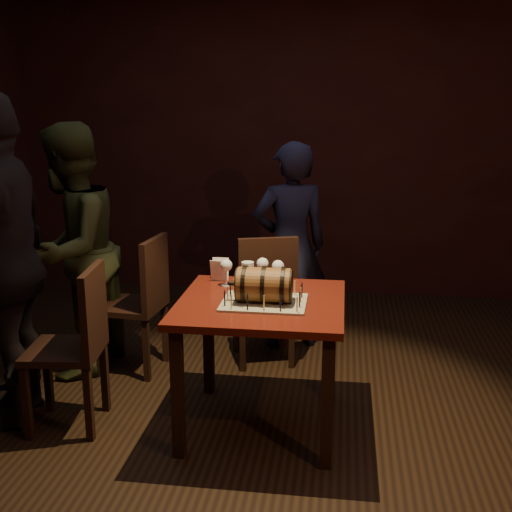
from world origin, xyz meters
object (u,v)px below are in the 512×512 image
person_back (290,246)px  wine_glass_right (278,268)px  chair_back (265,293)px  chair_left_rear (142,297)px  chair_left_front (78,339)px  pub_table (261,319)px  pint_of_ale (248,275)px  person_left_rear (72,251)px  person_left_front (5,262)px  wine_glass_left (226,266)px  wine_glass_mid (263,265)px  barrel_cake (264,285)px

person_back → wine_glass_right: bearing=70.7°
chair_back → person_back: person_back is taller
chair_left_rear → chair_left_front: bearing=-98.5°
pub_table → chair_back: (-0.08, 0.86, -0.12)m
chair_back → chair_left_front: (-0.93, -0.99, 0.00)m
wine_glass_right → chair_back: chair_back is taller
pint_of_ale → person_left_rear: (-1.23, 0.36, 0.01)m
person_left_front → person_left_rear: bearing=162.0°
pub_table → person_left_front: size_ratio=0.48×
pint_of_ale → person_left_rear: size_ratio=0.09×
chair_left_front → person_left_front: bearing=171.9°
person_back → pub_table: bearing=67.6°
chair_left_rear → wine_glass_left: bearing=-32.2°
pint_of_ale → chair_left_front: bearing=-157.6°
pub_table → wine_glass_mid: (-0.03, 0.31, 0.23)m
pint_of_ale → chair_back: (0.03, 0.62, -0.30)m
person_left_rear → person_left_front: size_ratio=0.89×
person_left_rear → person_left_front: bearing=-3.2°
pint_of_ale → chair_back: 0.69m
person_left_front → chair_back: bearing=114.4°
person_back → person_left_rear: bearing=5.0°
wine_glass_mid → pint_of_ale: size_ratio=1.07×
barrel_cake → wine_glass_right: bearing=82.4°
barrel_cake → person_left_front: 1.46m
chair_back → person_back: bearing=71.0°
wine_glass_right → chair_left_rear: chair_left_rear is taller
chair_left_front → wine_glass_left: bearing=25.9°
person_back → wine_glass_mid: bearing=64.9°
wine_glass_mid → person_left_rear: bearing=167.4°
wine_glass_left → chair_left_front: chair_left_front is taller
wine_glass_mid → pub_table: bearing=-84.1°
pub_table → chair_back: chair_back is taller
chair_back → person_left_front: person_left_front is taller
pint_of_ale → person_left_rear: bearing=163.7°
pub_table → pint_of_ale: size_ratio=6.00×
wine_glass_left → person_left_front: (-1.20, -0.31, 0.07)m
wine_glass_left → chair_left_rear: 0.85m
pub_table → person_back: bearing=87.6°
pint_of_ale → chair_left_rear: bearing=151.9°
wine_glass_right → chair_back: (-0.15, 0.60, -0.35)m
person_left_rear → person_left_front: (-0.09, -0.67, 0.10)m
wine_glass_right → chair_left_front: (-1.07, -0.39, -0.35)m
pint_of_ale → person_back: 1.02m
chair_back → person_back: (0.13, 0.39, 0.24)m
barrel_cake → person_left_front: size_ratio=0.19×
chair_back → barrel_cake: bearing=-83.5°
wine_glass_mid → wine_glass_left: bearing=-163.1°
chair_left_rear → pint_of_ale: bearing=-28.1°
pub_table → pint_of_ale: pint_of_ale is taller
wine_glass_mid → person_back: (0.08, 0.94, -0.10)m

